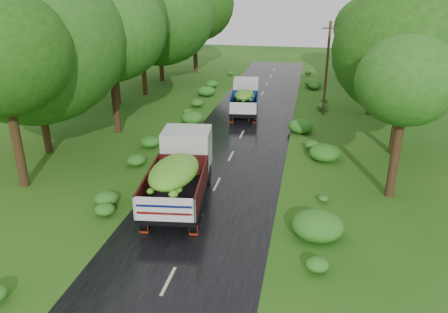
# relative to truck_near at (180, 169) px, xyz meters

# --- Properties ---
(ground) EXTENTS (120.00, 120.00, 0.00)m
(ground) POSITION_rel_truck_near_xyz_m (1.29, -5.98, -1.62)
(ground) COLOR #164C10
(ground) RESTS_ON ground
(road) EXTENTS (6.50, 80.00, 0.02)m
(road) POSITION_rel_truck_near_xyz_m (1.29, -0.98, -1.61)
(road) COLOR black
(road) RESTS_ON ground
(road_lines) EXTENTS (0.12, 69.60, 0.00)m
(road_lines) POSITION_rel_truck_near_xyz_m (1.29, 0.02, -1.60)
(road_lines) COLOR #BFB78C
(road_lines) RESTS_ON road
(truck_near) EXTENTS (3.22, 7.07, 2.87)m
(truck_near) POSITION_rel_truck_near_xyz_m (0.00, 0.00, 0.00)
(truck_near) COLOR black
(truck_near) RESTS_ON ground
(truck_far) EXTENTS (2.62, 5.91, 2.41)m
(truck_far) POSITION_rel_truck_near_xyz_m (0.68, 15.20, -0.26)
(truck_far) COLOR black
(truck_far) RESTS_ON ground
(utility_pole) EXTENTS (1.23, 0.32, 7.09)m
(utility_pole) POSITION_rel_truck_near_xyz_m (6.76, 16.05, 2.02)
(utility_pole) COLOR #382616
(utility_pole) RESTS_ON ground
(trees_left) EXTENTS (7.16, 34.52, 9.27)m
(trees_left) POSITION_rel_truck_near_xyz_m (-9.03, 15.84, 5.14)
(trees_left) COLOR black
(trees_left) RESTS_ON ground
(trees_right) EXTENTS (5.80, 31.72, 8.00)m
(trees_right) POSITION_rel_truck_near_xyz_m (10.96, 16.70, 3.99)
(trees_right) COLOR black
(trees_right) RESTS_ON ground
(shrubs) EXTENTS (11.90, 44.00, 0.70)m
(shrubs) POSITION_rel_truck_near_xyz_m (1.29, 8.02, -1.27)
(shrubs) COLOR #145718
(shrubs) RESTS_ON ground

